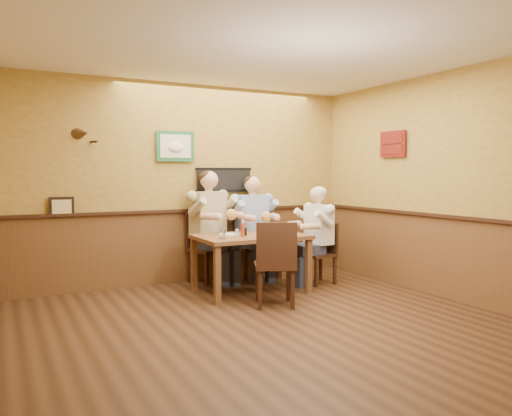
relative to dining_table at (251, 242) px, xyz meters
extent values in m
plane|color=#311C0E|center=(-0.49, -1.50, -0.66)|extent=(5.00, 5.00, 0.00)
cube|color=silver|center=(-0.49, -1.50, 2.14)|extent=(5.00, 5.00, 0.02)
cube|color=#B89540|center=(-0.49, 1.00, 0.74)|extent=(5.00, 0.02, 2.80)
cube|color=#B89540|center=(-0.49, -4.00, 0.74)|extent=(5.00, 0.02, 2.80)
cube|color=#B89540|center=(2.01, -1.50, 0.74)|extent=(0.02, 5.00, 2.80)
cube|color=brown|center=(-0.49, 0.98, -0.16)|extent=(5.00, 0.02, 1.00)
cube|color=brown|center=(1.99, -1.50, -0.16)|extent=(0.02, 5.00, 1.00)
cube|color=black|center=(0.05, 0.96, 0.79)|extent=(0.88, 0.03, 0.34)
cube|color=#216133|center=(-0.69, 0.96, 1.26)|extent=(0.54, 0.03, 0.42)
cube|color=black|center=(-2.19, 0.96, 0.46)|extent=(0.30, 0.03, 0.26)
cube|color=maroon|center=(1.97, -0.45, 1.29)|extent=(0.03, 0.48, 0.36)
cube|color=brown|center=(0.00, 0.00, 0.07)|extent=(1.40, 0.90, 0.05)
cube|color=brown|center=(-0.64, -0.39, -0.31)|extent=(0.07, 0.07, 0.70)
cube|color=brown|center=(0.64, -0.39, -0.31)|extent=(0.07, 0.07, 0.70)
cube|color=brown|center=(-0.64, 0.39, -0.31)|extent=(0.07, 0.07, 0.70)
cube|color=brown|center=(0.64, 0.39, -0.31)|extent=(0.07, 0.07, 0.70)
cylinder|color=white|center=(-0.48, -0.18, 0.15)|extent=(0.09, 0.09, 0.12)
cylinder|color=silver|center=(0.01, -0.32, 0.15)|extent=(0.09, 0.09, 0.11)
cylinder|color=black|center=(0.45, -0.17, 0.14)|extent=(0.10, 0.10, 0.10)
cylinder|color=#B03412|center=(-0.18, -0.14, 0.19)|extent=(0.06, 0.06, 0.19)
cylinder|color=silver|center=(-0.22, -0.05, 0.14)|extent=(0.05, 0.05, 0.09)
cylinder|color=black|center=(-0.10, -0.04, 0.14)|extent=(0.05, 0.05, 0.10)
cylinder|color=silver|center=(-0.26, 0.11, 0.10)|extent=(0.26, 0.26, 0.02)
cylinder|color=white|center=(0.56, 0.21, 0.10)|extent=(0.28, 0.28, 0.01)
camera|label=1|loc=(-2.91, -5.72, 0.89)|focal=35.00mm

